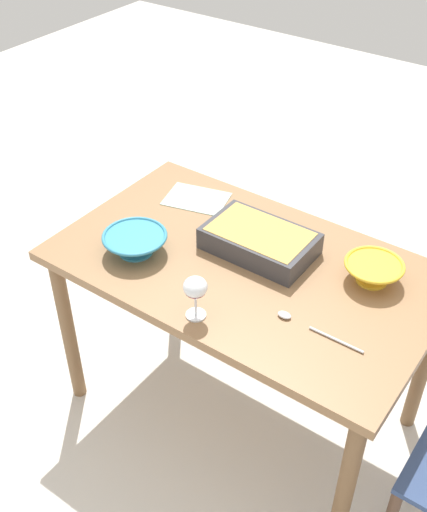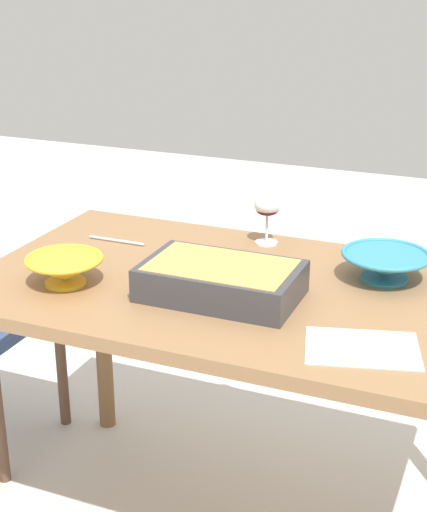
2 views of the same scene
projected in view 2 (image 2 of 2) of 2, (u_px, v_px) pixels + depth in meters
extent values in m
cube|color=olive|center=(234.00, 290.00, 1.96)|extent=(1.29, 0.77, 0.03)
cylinder|color=brown|center=(103.00, 330.00, 2.59)|extent=(0.05, 0.05, 0.72)
cylinder|color=brown|center=(62.00, 368.00, 2.65)|extent=(0.04, 0.04, 0.43)
cylinder|color=white|center=(266.00, 243.00, 2.22)|extent=(0.06, 0.06, 0.01)
cylinder|color=white|center=(267.00, 228.00, 2.20)|extent=(0.01, 0.01, 0.08)
ellipsoid|color=white|center=(267.00, 205.00, 2.18)|extent=(0.07, 0.07, 0.06)
ellipsoid|color=#4C0A19|center=(267.00, 209.00, 2.18)|extent=(0.07, 0.07, 0.03)
cube|color=#38383D|center=(222.00, 281.00, 1.86)|extent=(0.37, 0.23, 0.08)
cube|color=tan|center=(222.00, 269.00, 1.85)|extent=(0.33, 0.21, 0.02)
cylinder|color=yellow|center=(66.00, 282.00, 1.95)|extent=(0.10, 0.10, 0.01)
cone|color=yellow|center=(65.00, 270.00, 1.93)|extent=(0.19, 0.19, 0.06)
torus|color=yellow|center=(64.00, 259.00, 1.92)|extent=(0.19, 0.19, 0.01)
cylinder|color=teal|center=(384.00, 278.00, 1.97)|extent=(0.12, 0.12, 0.01)
cone|color=teal|center=(385.00, 266.00, 1.96)|extent=(0.22, 0.22, 0.06)
torus|color=teal|center=(386.00, 254.00, 1.95)|extent=(0.22, 0.22, 0.01)
cylinder|color=silver|center=(117.00, 241.00, 2.23)|extent=(0.18, 0.01, 0.01)
ellipsoid|color=silver|center=(172.00, 248.00, 2.16)|extent=(0.04, 0.03, 0.01)
cube|color=#B2CCB7|center=(362.00, 348.00, 1.63)|extent=(0.27, 0.23, 0.00)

